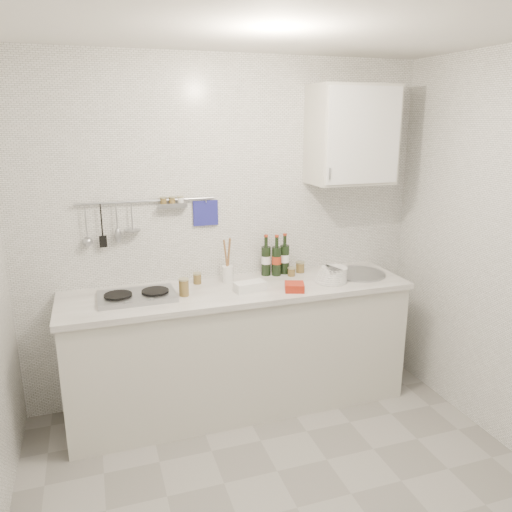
{
  "coord_description": "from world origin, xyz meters",
  "views": [
    {
      "loc": [
        -0.93,
        -2.08,
        2.07
      ],
      "look_at": [
        0.06,
        0.9,
        1.2
      ],
      "focal_mm": 35.0,
      "sensor_mm": 36.0,
      "label": 1
    }
  ],
  "objects": [
    {
      "name": "floor",
      "position": [
        0.0,
        0.0,
        0.0
      ],
      "size": [
        3.0,
        3.0,
        0.0
      ],
      "primitive_type": "plane",
      "color": "slate",
      "rests_on": "ground"
    },
    {
      "name": "ceiling",
      "position": [
        0.0,
        0.0,
        2.5
      ],
      "size": [
        3.0,
        3.0,
        0.0
      ],
      "primitive_type": "plane",
      "rotation": [
        3.14,
        0.0,
        0.0
      ],
      "color": "silver",
      "rests_on": "back_wall"
    },
    {
      "name": "back_wall",
      "position": [
        0.0,
        1.4,
        1.25
      ],
      "size": [
        3.0,
        0.02,
        2.5
      ],
      "primitive_type": "cube",
      "color": "silver",
      "rests_on": "floor"
    },
    {
      "name": "counter",
      "position": [
        0.01,
        1.1,
        0.43
      ],
      "size": [
        2.44,
        0.64,
        0.96
      ],
      "color": "beige",
      "rests_on": "floor"
    },
    {
      "name": "wall_rail",
      "position": [
        -0.6,
        1.37,
        1.43
      ],
      "size": [
        0.98,
        0.09,
        0.34
      ],
      "color": "#93969B",
      "rests_on": "back_wall"
    },
    {
      "name": "wall_cabinet",
      "position": [
        0.9,
        1.22,
        1.95
      ],
      "size": [
        0.6,
        0.38,
        0.7
      ],
      "color": "beige",
      "rests_on": "back_wall"
    },
    {
      "name": "plate_stack_hob",
      "position": [
        -0.77,
        1.1,
        0.93
      ],
      "size": [
        0.26,
        0.25,
        0.02
      ],
      "rotation": [
        0.0,
        0.0,
        -0.42
      ],
      "color": "#4C6DAD",
      "rests_on": "counter"
    },
    {
      "name": "plate_stack_sink",
      "position": [
        0.69,
        1.02,
        0.97
      ],
      "size": [
        0.25,
        0.24,
        0.11
      ],
      "rotation": [
        0.0,
        0.0,
        0.03
      ],
      "color": "white",
      "rests_on": "counter"
    },
    {
      "name": "wine_bottles",
      "position": [
        0.35,
        1.3,
        1.07
      ],
      "size": [
        0.22,
        0.1,
        0.31
      ],
      "rotation": [
        0.0,
        0.0,
        -0.03
      ],
      "color": "black",
      "rests_on": "counter"
    },
    {
      "name": "butter_dish",
      "position": [
        0.05,
        1.01,
        0.95
      ],
      "size": [
        0.23,
        0.13,
        0.06
      ],
      "primitive_type": "cube",
      "rotation": [
        0.0,
        0.0,
        0.14
      ],
      "color": "white",
      "rests_on": "counter"
    },
    {
      "name": "strawberry_punnet",
      "position": [
        0.34,
        0.91,
        0.95
      ],
      "size": [
        0.17,
        0.17,
        0.05
      ],
      "primitive_type": "cube",
      "rotation": [
        0.0,
        0.0,
        -0.33
      ],
      "color": "red",
      "rests_on": "counter"
    },
    {
      "name": "utensil_crock",
      "position": [
        -0.04,
        1.24,
        1.0
      ],
      "size": [
        0.08,
        0.08,
        0.33
      ],
      "rotation": [
        0.0,
        0.0,
        0.23
      ],
      "color": "white",
      "rests_on": "counter"
    },
    {
      "name": "jar_a",
      "position": [
        -0.26,
        1.28,
        0.96
      ],
      "size": [
        0.06,
        0.06,
        0.08
      ],
      "rotation": [
        0.0,
        0.0,
        -0.08
      ],
      "color": "brown",
      "rests_on": "counter"
    },
    {
      "name": "jar_b",
      "position": [
        0.55,
        1.3,
        0.96
      ],
      "size": [
        0.07,
        0.07,
        0.08
      ],
      "rotation": [
        0.0,
        0.0,
        -0.12
      ],
      "color": "brown",
      "rests_on": "counter"
    },
    {
      "name": "jar_c",
      "position": [
        0.45,
        1.23,
        0.95
      ],
      "size": [
        0.06,
        0.06,
        0.07
      ],
      "rotation": [
        0.0,
        0.0,
        -0.4
      ],
      "color": "brown",
      "rests_on": "counter"
    },
    {
      "name": "jar_d",
      "position": [
        -0.4,
        1.06,
        0.98
      ],
      "size": [
        0.07,
        0.07,
        0.12
      ],
      "rotation": [
        0.0,
        0.0,
        -0.25
      ],
      "color": "brown",
      "rests_on": "counter"
    }
  ]
}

